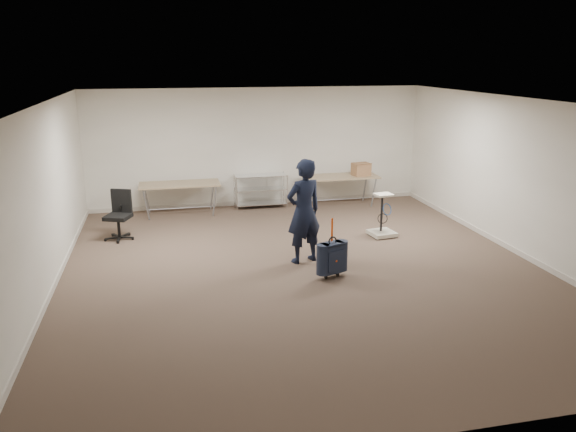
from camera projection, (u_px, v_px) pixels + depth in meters
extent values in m
plane|color=#413227|center=(304.00, 269.00, 9.54)|extent=(9.00, 9.00, 0.00)
plane|color=beige|center=(258.00, 147.00, 13.38)|extent=(8.00, 0.00, 8.00)
plane|color=beige|center=(430.00, 302.00, 4.93)|extent=(8.00, 0.00, 8.00)
plane|color=beige|center=(43.00, 202.00, 8.32)|extent=(0.00, 9.00, 9.00)
plane|color=beige|center=(522.00, 178.00, 10.00)|extent=(0.00, 9.00, 9.00)
plane|color=white|center=(305.00, 102.00, 8.77)|extent=(8.00, 8.00, 0.00)
cube|color=beige|center=(259.00, 202.00, 13.74)|extent=(8.00, 0.02, 0.10)
cube|color=beige|center=(54.00, 287.00, 8.69)|extent=(0.02, 9.00, 0.10)
cube|color=beige|center=(513.00, 249.00, 10.36)|extent=(0.02, 9.00, 0.10)
cube|color=#928059|center=(179.00, 184.00, 12.65)|extent=(1.80, 0.75, 0.03)
cylinder|color=gray|center=(181.00, 208.00, 12.81)|extent=(1.50, 0.02, 0.02)
cylinder|color=gray|center=(146.00, 205.00, 12.31)|extent=(0.13, 0.04, 0.69)
cylinder|color=gray|center=(215.00, 201.00, 12.63)|extent=(0.13, 0.04, 0.69)
cylinder|color=gray|center=(147.00, 198.00, 12.88)|extent=(0.13, 0.04, 0.69)
cylinder|color=gray|center=(212.00, 195.00, 13.19)|extent=(0.13, 0.04, 0.69)
cube|color=#928059|center=(340.00, 177.00, 13.45)|extent=(1.80, 0.75, 0.03)
cylinder|color=gray|center=(340.00, 199.00, 13.60)|extent=(1.50, 0.02, 0.02)
cylinder|color=gray|center=(313.00, 196.00, 13.11)|extent=(0.13, 0.04, 0.69)
cylinder|color=gray|center=(374.00, 193.00, 13.43)|extent=(0.13, 0.04, 0.69)
cylinder|color=gray|center=(307.00, 190.00, 13.67)|extent=(0.13, 0.04, 0.69)
cylinder|color=gray|center=(365.00, 187.00, 13.99)|extent=(0.13, 0.04, 0.69)
cylinder|color=silver|center=(237.00, 194.00, 13.03)|extent=(0.02, 0.02, 0.80)
cylinder|color=silver|center=(287.00, 192.00, 13.29)|extent=(0.02, 0.02, 0.80)
cylinder|color=silver|center=(234.00, 190.00, 13.46)|extent=(0.02, 0.02, 0.80)
cylinder|color=silver|center=(283.00, 188.00, 13.71)|extent=(0.02, 0.02, 0.80)
cube|color=silver|center=(261.00, 203.00, 13.45)|extent=(1.20, 0.45, 0.02)
cube|color=silver|center=(261.00, 189.00, 13.36)|extent=(1.20, 0.45, 0.02)
cube|color=silver|center=(260.00, 175.00, 13.27)|extent=(1.20, 0.45, 0.01)
imported|color=black|center=(304.00, 211.00, 9.65)|extent=(0.77, 0.63, 1.83)
cube|color=black|center=(332.00, 257.00, 9.09)|extent=(0.42, 0.32, 0.50)
cube|color=black|center=(331.00, 272.00, 9.17)|extent=(0.36, 0.25, 0.03)
cylinder|color=black|center=(326.00, 277.00, 9.11)|extent=(0.04, 0.07, 0.07)
cylinder|color=black|center=(337.00, 274.00, 9.23)|extent=(0.04, 0.07, 0.07)
torus|color=black|center=(332.00, 241.00, 9.01)|extent=(0.16, 0.07, 0.16)
cube|color=#FF4E0D|center=(332.00, 230.00, 8.98)|extent=(0.03, 0.02, 0.39)
cylinder|color=black|center=(120.00, 237.00, 11.10)|extent=(0.59, 0.59, 0.09)
cylinder|color=black|center=(119.00, 227.00, 11.04)|extent=(0.06, 0.06, 0.39)
cube|color=black|center=(118.00, 217.00, 10.98)|extent=(0.58, 0.58, 0.08)
cube|color=black|center=(122.00, 201.00, 11.11)|extent=(0.40, 0.20, 0.47)
cube|color=beige|center=(382.00, 233.00, 11.30)|extent=(0.54, 0.54, 0.08)
cylinder|color=black|center=(376.00, 238.00, 11.09)|extent=(0.06, 0.06, 0.04)
cylinder|color=black|center=(382.00, 213.00, 11.23)|extent=(0.05, 0.05, 0.76)
cube|color=beige|center=(384.00, 195.00, 11.08)|extent=(0.37, 0.33, 0.04)
torus|color=#2357B0|center=(387.00, 209.00, 11.10)|extent=(0.25, 0.13, 0.23)
cube|color=#A0794A|center=(361.00, 169.00, 13.46)|extent=(0.45, 0.37, 0.30)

